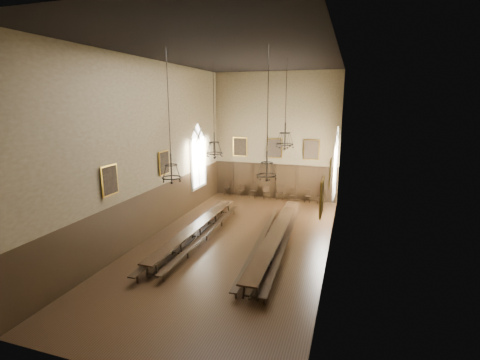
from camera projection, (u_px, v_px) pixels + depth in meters
The scene contains 34 objects.
floor at pixel (235, 244), 17.37m from camera, with size 9.00×18.00×0.02m, color black.
ceiling at pixel (234, 54), 15.40m from camera, with size 9.00×18.00×0.02m, color black.
wall_back at pixel (275, 137), 24.75m from camera, with size 9.00×0.02×9.00m, color #7A694B.
wall_front at pixel (109, 209), 8.02m from camera, with size 9.00×0.02×9.00m, color #7A694B.
wall_left at pixel (151, 150), 17.74m from camera, with size 0.02×18.00×9.00m, color #7A694B.
wall_right at pixel (333, 159), 15.03m from camera, with size 0.02×18.00×9.00m, color #7A694B.
wainscot_panelling at pixel (235, 220), 17.10m from camera, with size 9.00×18.00×2.50m, color black, non-canonical shape.
table_left at pixel (197, 232), 17.94m from camera, with size 0.67×9.46×0.74m.
table_right at pixel (276, 239), 16.82m from camera, with size 0.94×10.64×0.83m.
bench_left_outer at pixel (189, 232), 18.13m from camera, with size 0.79×10.72×0.48m.
bench_left_inner at pixel (207, 235), 17.72m from camera, with size 0.34×9.54×0.43m.
bench_right_inner at pixel (261, 243), 16.76m from camera, with size 0.89×9.92×0.45m.
bench_right_outer at pixel (285, 243), 16.71m from camera, with size 0.75×10.65×0.48m.
chair_0 at pixel (227, 191), 26.37m from camera, with size 0.54×0.54×1.04m.
chair_1 at pixel (241, 193), 26.03m from camera, with size 0.49×0.49×0.89m.
chair_2 at pixel (253, 193), 25.72m from camera, with size 0.50×0.50×1.02m.
chair_3 at pixel (266, 195), 25.30m from camera, with size 0.55×0.55×0.98m.
chair_4 at pixel (280, 195), 25.13m from camera, with size 0.49×0.49×1.04m.
chair_5 at pixel (292, 197), 24.81m from camera, with size 0.45×0.45×0.86m.
chair_6 at pixel (307, 198), 24.52m from camera, with size 0.42×0.42×0.91m.
chair_7 at pixel (321, 200), 24.15m from camera, with size 0.51×0.51×0.95m.
chandelier_back_left at pixel (214, 148), 19.35m from camera, with size 0.94×0.94×5.04m.
chandelier_back_right at pixel (285, 139), 17.60m from camera, with size 0.89×0.89×4.35m.
chandelier_front_left at pixel (171, 169), 14.43m from camera, with size 0.82×0.82×5.31m.
chandelier_front_right at pixel (267, 166), 13.71m from camera, with size 0.78×0.78×5.06m.
portrait_back_0 at pixel (240, 147), 25.59m from camera, with size 1.10×0.12×1.40m.
portrait_back_1 at pixel (275, 148), 24.81m from camera, with size 1.10×0.12×1.40m.
portrait_back_2 at pixel (311, 150), 24.03m from camera, with size 1.10×0.12×1.40m.
portrait_left_0 at pixel (164, 163), 18.80m from camera, with size 0.12×1.00×1.30m.
portrait_left_1 at pixel (110, 180), 14.63m from camera, with size 0.12×1.00×1.30m.
portrait_right_0 at pixel (330, 173), 16.18m from camera, with size 0.12×1.00×1.30m.
portrait_right_1 at pixel (322, 197), 12.00m from camera, with size 0.12×1.00×1.30m.
window_right at pixel (336, 163), 20.41m from camera, with size 0.20×2.20×4.60m, color white, non-canonical shape.
window_left at pixel (198, 156), 23.06m from camera, with size 0.20×2.20×4.60m, color white, non-canonical shape.
Camera 1 is at (5.24, -15.39, 6.91)m, focal length 26.00 mm.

